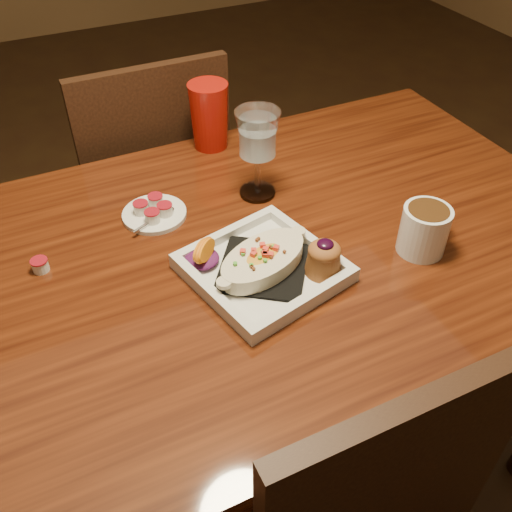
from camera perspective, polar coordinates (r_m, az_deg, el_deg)
name	(u,v)px	position (r m, az deg, el deg)	size (l,w,h in m)	color
floor	(243,454)	(1.70, -1.31, -19.19)	(7.00, 7.00, 0.00)	black
table	(238,289)	(1.17, -1.79, -3.30)	(1.50, 0.90, 0.75)	#61270D
chair_far	(152,189)	(1.73, -10.32, 6.58)	(0.42, 0.42, 0.93)	black
plate	(269,263)	(1.05, 1.36, -0.75)	(0.30, 0.30, 0.08)	silver
coffee_mug	(425,228)	(1.13, 16.58, 2.74)	(0.13, 0.09, 0.10)	silver
goblet	(258,139)	(1.19, 0.16, 11.64)	(0.09, 0.09, 0.20)	silver
saucer	(154,213)	(1.21, -10.17, 4.30)	(0.13, 0.13, 0.09)	silver
creamer_loose	(40,265)	(1.14, -20.79, -0.85)	(0.03, 0.03, 0.03)	silver
red_tumbler	(209,116)	(1.40, -4.69, 13.78)	(0.10, 0.10, 0.16)	#A9140C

